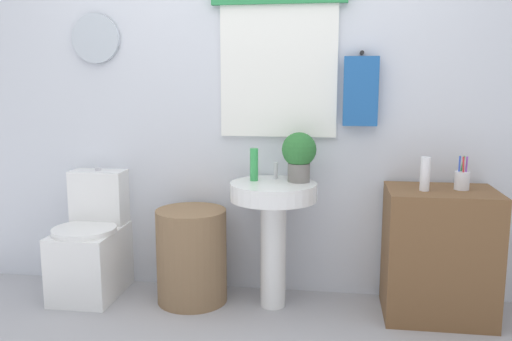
# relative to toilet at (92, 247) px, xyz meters

# --- Properties ---
(back_wall) EXTENTS (4.40, 0.18, 2.60)m
(back_wall) POSITION_rel_toilet_xyz_m (0.97, 0.27, 1.01)
(back_wall) COLOR silver
(back_wall) RESTS_ON ground_plane
(toilet) EXTENTS (0.38, 0.51, 0.78)m
(toilet) POSITION_rel_toilet_xyz_m (0.00, 0.00, 0.00)
(toilet) COLOR white
(toilet) RESTS_ON ground_plane
(laundry_hamper) EXTENTS (0.42, 0.42, 0.57)m
(laundry_hamper) POSITION_rel_toilet_xyz_m (0.65, -0.03, -0.01)
(laundry_hamper) COLOR #846647
(laundry_hamper) RESTS_ON ground_plane
(pedestal_sink) EXTENTS (0.50, 0.50, 0.74)m
(pedestal_sink) POSITION_rel_toilet_xyz_m (1.14, -0.03, 0.26)
(pedestal_sink) COLOR white
(pedestal_sink) RESTS_ON ground_plane
(faucet) EXTENTS (0.03, 0.03, 0.10)m
(faucet) POSITION_rel_toilet_xyz_m (1.14, 0.09, 0.50)
(faucet) COLOR silver
(faucet) RESTS_ON pedestal_sink
(wooden_cabinet) EXTENTS (0.59, 0.44, 0.73)m
(wooden_cabinet) POSITION_rel_toilet_xyz_m (2.07, -0.03, 0.07)
(wooden_cabinet) COLOR brown
(wooden_cabinet) RESTS_ON ground_plane
(soap_bottle) EXTENTS (0.05, 0.05, 0.19)m
(soap_bottle) POSITION_rel_toilet_xyz_m (1.02, 0.02, 0.54)
(soap_bottle) COLOR green
(soap_bottle) RESTS_ON pedestal_sink
(potted_plant) EXTENTS (0.20, 0.20, 0.29)m
(potted_plant) POSITION_rel_toilet_xyz_m (1.28, 0.03, 0.61)
(potted_plant) COLOR slate
(potted_plant) RESTS_ON pedestal_sink
(lotion_bottle) EXTENTS (0.05, 0.05, 0.18)m
(lotion_bottle) POSITION_rel_toilet_xyz_m (1.97, -0.07, 0.53)
(lotion_bottle) COLOR white
(lotion_bottle) RESTS_ON wooden_cabinet
(toothbrush_cup) EXTENTS (0.08, 0.08, 0.19)m
(toothbrush_cup) POSITION_rel_toilet_xyz_m (2.17, -0.01, 0.49)
(toothbrush_cup) COLOR silver
(toothbrush_cup) RESTS_ON wooden_cabinet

